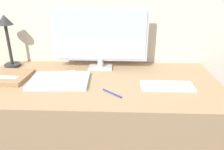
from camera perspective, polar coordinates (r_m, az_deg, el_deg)
The scene contains 8 objects.
desk at distance 1.49m, azimuth -3.15°, elevation -14.10°, with size 1.43×0.68×0.71m.
monitor at distance 1.45m, azimuth -3.16°, elevation 9.78°, with size 0.63×0.11×0.40m.
keyboard at distance 1.26m, azimuth 14.18°, elevation -2.78°, with size 0.29×0.12×0.01m.
laptop at distance 1.32m, azimuth -13.57°, elevation -1.46°, with size 0.35×0.25×0.02m.
ereader at distance 1.32m, azimuth -12.51°, elevation -0.64°, with size 0.20×0.21×0.01m.
desk_lamp at distance 1.63m, azimuth -25.78°, elevation 9.80°, with size 0.11×0.11×0.35m.
notebook at distance 1.47m, azimuth -24.88°, elevation -0.45°, with size 0.22×0.24×0.03m.
pen at distance 1.15m, azimuth -0.00°, elevation -4.76°, with size 0.11×0.10×0.01m.
Camera 1 is at (0.13, -0.98, 1.24)m, focal length 35.00 mm.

